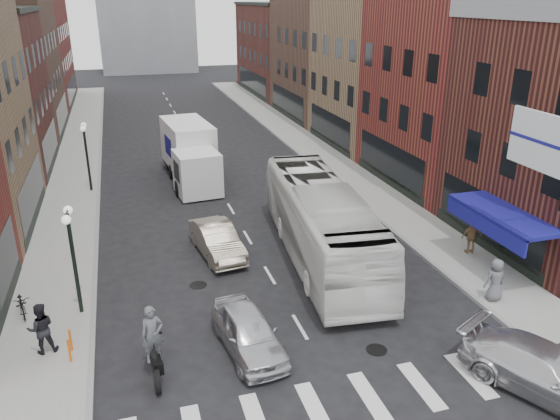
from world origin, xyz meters
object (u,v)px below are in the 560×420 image
at_px(bike_rack, 70,345).
at_px(sedan_left_far, 217,240).
at_px(billboard_sign, 543,144).
at_px(ped_right_c, 495,280).
at_px(sedan_left_near, 248,332).
at_px(ped_left_solo, 41,328).
at_px(parked_bicycle, 22,304).
at_px(curb_car, 546,371).
at_px(transit_bus, 321,222).
at_px(box_truck, 191,154).
at_px(streetlamp_far, 86,145).
at_px(motorcycle_rider, 154,344).
at_px(streetlamp_near, 71,243).
at_px(ped_right_b, 472,236).

xyz_separation_m(bike_rack, sedan_left_far, (5.87, 6.26, 0.16)).
distance_m(billboard_sign, ped_right_c, 5.25).
distance_m(sedan_left_far, ped_right_c, 11.67).
relative_size(sedan_left_near, sedan_left_far, 0.94).
relative_size(sedan_left_near, ped_left_solo, 2.33).
distance_m(sedan_left_near, parked_bicycle, 8.51).
height_order(sedan_left_near, curb_car, curb_car).
bearing_deg(billboard_sign, ped_left_solo, 175.66).
bearing_deg(sedan_left_near, ped_left_solo, 159.64).
bearing_deg(sedan_left_far, transit_bus, -26.79).
bearing_deg(parked_bicycle, ped_right_c, -27.04).
distance_m(box_truck, sedan_left_near, 18.29).
relative_size(streetlamp_far, motorcycle_rider, 1.68).
distance_m(streetlamp_near, transit_bus, 10.30).
relative_size(transit_bus, parked_bicycle, 7.81).
bearing_deg(transit_bus, ped_right_c, -42.88).
distance_m(bike_rack, transit_bus, 11.33).
distance_m(streetlamp_far, ped_left_solo, 16.35).
bearing_deg(ped_right_b, parked_bicycle, 6.55).
relative_size(billboard_sign, sedan_left_near, 0.91).
relative_size(streetlamp_far, parked_bicycle, 2.66).
xyz_separation_m(box_truck, sedan_left_near, (-0.67, -18.25, -1.06)).
relative_size(parked_bicycle, ped_left_solo, 0.89).
distance_m(transit_bus, ped_left_solo, 11.86).
bearing_deg(curb_car, ped_left_solo, 129.31).
relative_size(bike_rack, ped_right_c, 0.48).
xyz_separation_m(transit_bus, parked_bicycle, (-12.04, -1.59, -1.13)).
height_order(streetlamp_near, sedan_left_near, streetlamp_near).
bearing_deg(ped_left_solo, sedan_left_far, -146.76).
height_order(sedan_left_far, ped_left_solo, ped_left_solo).
bearing_deg(motorcycle_rider, billboard_sign, -3.87).
xyz_separation_m(box_truck, ped_left_solo, (-7.07, -16.68, -0.73)).
relative_size(box_truck, parked_bicycle, 5.40).
xyz_separation_m(billboard_sign, streetlamp_near, (-15.99, 3.50, -3.22)).
bearing_deg(ped_right_c, bike_rack, -4.38).
relative_size(parked_bicycle, ped_right_c, 0.92).
bearing_deg(motorcycle_rider, box_truck, 71.71).
height_order(streetlamp_far, bike_rack, streetlamp_far).
distance_m(motorcycle_rider, ped_left_solo, 3.95).
height_order(curb_car, parked_bicycle, curb_car).
distance_m(box_truck, transit_bus, 13.05).
bearing_deg(ped_right_b, transit_bus, -8.44).
xyz_separation_m(sedan_left_near, ped_right_c, (9.56, 0.25, 0.29)).
height_order(bike_rack, transit_bus, transit_bus).
height_order(bike_rack, box_truck, box_truck).
distance_m(motorcycle_rider, transit_bus, 9.96).
bearing_deg(transit_bus, ped_left_solo, -153.24).
relative_size(streetlamp_far, sedan_left_near, 1.01).
relative_size(ped_left_solo, ped_right_b, 1.07).
bearing_deg(bike_rack, sedan_left_far, 46.87).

